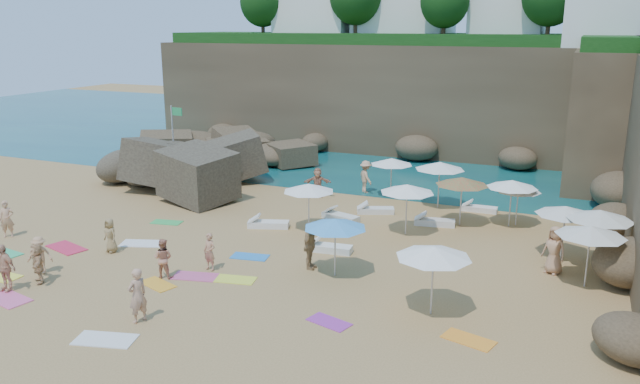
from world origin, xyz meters
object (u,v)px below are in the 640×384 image
at_px(person_stand_2, 366,177).
at_px(person_stand_6, 137,295).
at_px(person_stand_1, 163,258).
at_px(person_stand_4, 554,250).
at_px(person_stand_0, 7,219).
at_px(person_stand_3, 310,246).
at_px(parasol_1, 440,166).
at_px(parasol_0, 392,161).
at_px(flag_pole, 174,131).
at_px(rock_outcrop, 178,187).
at_px(lounger_0, 268,224).
at_px(person_stand_5, 318,183).
at_px(parasol_2, 519,188).

xyz_separation_m(person_stand_2, person_stand_6, (-1.52, -18.33, -0.01)).
bearing_deg(person_stand_1, person_stand_4, -166.34).
bearing_deg(person_stand_2, person_stand_0, 94.35).
bearing_deg(person_stand_3, person_stand_2, 4.36).
bearing_deg(parasol_1, parasol_0, 161.56).
bearing_deg(person_stand_3, parasol_1, -18.73).
bearing_deg(person_stand_1, flag_pole, -67.04).
height_order(person_stand_1, person_stand_2, person_stand_2).
xyz_separation_m(person_stand_4, person_stand_6, (-12.24, -9.72, -0.03)).
bearing_deg(person_stand_4, flag_pole, -171.17).
distance_m(rock_outcrop, person_stand_4, 22.19).
distance_m(parasol_1, person_stand_2, 4.91).
height_order(lounger_0, person_stand_5, person_stand_5).
xyz_separation_m(person_stand_0, person_stand_6, (11.03, -4.51, 0.08)).
distance_m(parasol_1, lounger_0, 9.66).
xyz_separation_m(person_stand_1, person_stand_5, (0.86, 13.00, 0.06)).
distance_m(flag_pole, person_stand_5, 10.93).
distance_m(parasol_2, person_stand_2, 9.22).
bearing_deg(person_stand_5, person_stand_1, -115.85).
height_order(parasol_0, person_stand_3, parasol_0).
distance_m(parasol_1, person_stand_1, 15.66).
bearing_deg(person_stand_1, person_stand_3, -158.92).
bearing_deg(parasol_2, parasol_1, 159.47).
relative_size(flag_pole, parasol_1, 1.71).
bearing_deg(flag_pole, parasol_0, 0.39).
relative_size(flag_pole, parasol_0, 1.88).
height_order(flag_pole, lounger_0, flag_pole).
xyz_separation_m(rock_outcrop, person_stand_2, (10.78, 3.21, 0.94)).
height_order(parasol_1, person_stand_3, parasol_1).
height_order(rock_outcrop, person_stand_4, person_stand_4).
bearing_deg(rock_outcrop, parasol_2, 0.94).
distance_m(flag_pole, parasol_2, 21.70).
bearing_deg(parasol_2, person_stand_5, 175.03).
bearing_deg(person_stand_0, person_stand_1, -43.42).
relative_size(parasol_2, person_stand_5, 1.28).
height_order(person_stand_0, person_stand_6, person_stand_6).
height_order(flag_pole, person_stand_0, flag_pole).
bearing_deg(person_stand_5, person_stand_3, -90.38).
bearing_deg(person_stand_0, parasol_0, 6.85).
xyz_separation_m(rock_outcrop, person_stand_3, (12.55, -8.71, 0.97)).
distance_m(person_stand_2, person_stand_6, 18.39).
xyz_separation_m(lounger_0, person_stand_6, (0.68, -10.42, 0.78)).
bearing_deg(person_stand_4, rock_outcrop, -166.16).
xyz_separation_m(person_stand_3, person_stand_4, (8.95, 3.31, -0.01)).
bearing_deg(person_stand_4, parasol_1, 158.25).
bearing_deg(person_stand_6, rock_outcrop, -130.87).
relative_size(rock_outcrop, parasol_2, 3.95).
bearing_deg(person_stand_4, person_stand_5, -179.37).
bearing_deg(person_stand_2, person_stand_5, 88.07).
bearing_deg(parasol_2, person_stand_4, -70.67).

